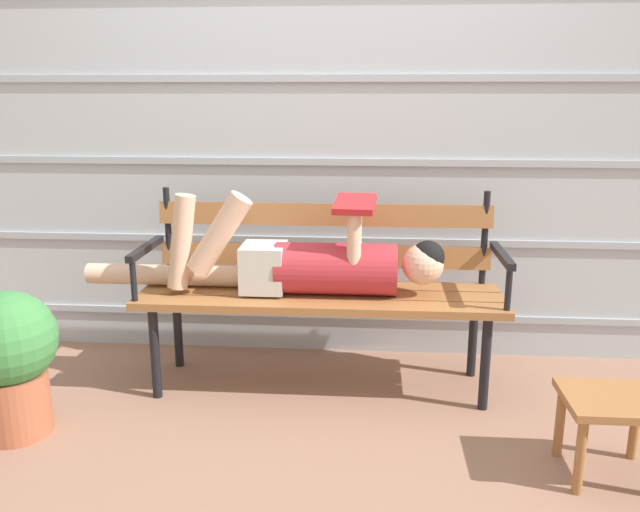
{
  "coord_description": "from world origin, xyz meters",
  "views": [
    {
      "loc": [
        0.23,
        -2.8,
        1.39
      ],
      "look_at": [
        0.0,
        0.08,
        0.65
      ],
      "focal_mm": 36.23,
      "sensor_mm": 36.0,
      "label": 1
    }
  ],
  "objects_px": {
    "park_bench": "(321,280)",
    "reclining_person": "(305,262)",
    "potted_plant": "(9,356)",
    "footstool": "(612,413)"
  },
  "relations": [
    {
      "from": "potted_plant",
      "to": "park_bench",
      "type": "bearing_deg",
      "value": 26.66
    },
    {
      "from": "footstool",
      "to": "potted_plant",
      "type": "distance_m",
      "value": 2.35
    },
    {
      "from": "park_bench",
      "to": "potted_plant",
      "type": "xyz_separation_m",
      "value": [
        -1.23,
        -0.62,
        -0.17
      ]
    },
    {
      "from": "footstool",
      "to": "potted_plant",
      "type": "relative_size",
      "value": 0.57
    },
    {
      "from": "potted_plant",
      "to": "reclining_person",
      "type": "bearing_deg",
      "value": 25.26
    },
    {
      "from": "park_bench",
      "to": "reclining_person",
      "type": "bearing_deg",
      "value": -134.55
    },
    {
      "from": "reclining_person",
      "to": "footstool",
      "type": "relative_size",
      "value": 4.85
    },
    {
      "from": "reclining_person",
      "to": "potted_plant",
      "type": "distance_m",
      "value": 1.31
    },
    {
      "from": "reclining_person",
      "to": "footstool",
      "type": "height_order",
      "value": "reclining_person"
    },
    {
      "from": "park_bench",
      "to": "footstool",
      "type": "xyz_separation_m",
      "value": [
        1.12,
        -0.74,
        -0.26
      ]
    }
  ]
}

